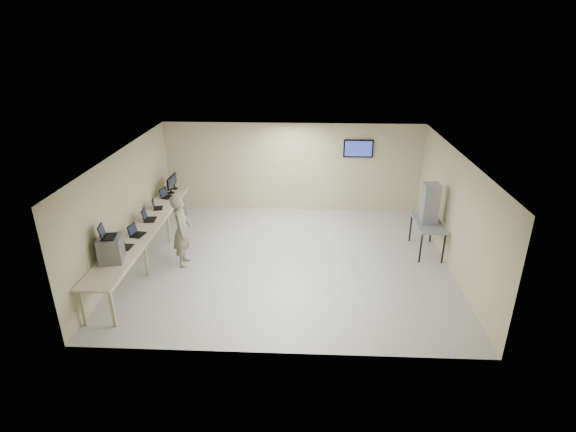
{
  "coord_description": "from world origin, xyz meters",
  "views": [
    {
      "loc": [
        0.47,
        -10.04,
        5.53
      ],
      "look_at": [
        0.0,
        0.2,
        1.15
      ],
      "focal_mm": 28.0,
      "sensor_mm": 36.0,
      "label": 1
    }
  ],
  "objects_px": {
    "workbench": "(145,228)",
    "side_table": "(428,225)",
    "equipment_box": "(111,249)",
    "soldier": "(182,230)"
  },
  "relations": [
    {
      "from": "equipment_box",
      "to": "side_table",
      "type": "distance_m",
      "value": 7.67
    },
    {
      "from": "soldier",
      "to": "side_table",
      "type": "bearing_deg",
      "value": -88.77
    },
    {
      "from": "workbench",
      "to": "side_table",
      "type": "relative_size",
      "value": 4.22
    },
    {
      "from": "workbench",
      "to": "equipment_box",
      "type": "relative_size",
      "value": 10.96
    },
    {
      "from": "equipment_box",
      "to": "side_table",
      "type": "xyz_separation_m",
      "value": [
        7.25,
        2.47,
        -0.39
      ]
    },
    {
      "from": "soldier",
      "to": "equipment_box",
      "type": "bearing_deg",
      "value": 137.16
    },
    {
      "from": "workbench",
      "to": "soldier",
      "type": "distance_m",
      "value": 1.06
    },
    {
      "from": "equipment_box",
      "to": "soldier",
      "type": "height_order",
      "value": "soldier"
    },
    {
      "from": "equipment_box",
      "to": "workbench",
      "type": "bearing_deg",
      "value": 75.71
    },
    {
      "from": "equipment_box",
      "to": "soldier",
      "type": "bearing_deg",
      "value": 42.35
    }
  ]
}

